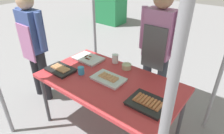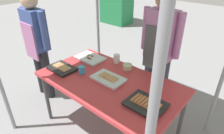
# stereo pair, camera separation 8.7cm
# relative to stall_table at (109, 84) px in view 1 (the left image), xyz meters

# --- Properties ---
(ground_plane) EXTENTS (18.00, 18.00, 0.00)m
(ground_plane) POSITION_rel_stall_table_xyz_m (0.00, 0.00, -0.70)
(ground_plane) COLOR slate
(stall_table) EXTENTS (1.60, 0.90, 0.75)m
(stall_table) POSITION_rel_stall_table_xyz_m (0.00, 0.00, 0.00)
(stall_table) COLOR #C63338
(stall_table) RESTS_ON ground
(tray_grilled_sausages) EXTENTS (0.36, 0.28, 0.05)m
(tray_grilled_sausages) POSITION_rel_stall_table_xyz_m (0.54, -0.10, 0.07)
(tray_grilled_sausages) COLOR black
(tray_grilled_sausages) RESTS_ON stall_table
(tray_meat_skewers) EXTENTS (0.39, 0.26, 0.04)m
(tray_meat_skewers) POSITION_rel_stall_table_xyz_m (-0.54, 0.22, 0.07)
(tray_meat_skewers) COLOR silver
(tray_meat_skewers) RESTS_ON stall_table
(tray_pork_links) EXTENTS (0.37, 0.23, 0.05)m
(tray_pork_links) POSITION_rel_stall_table_xyz_m (-0.01, 0.00, 0.07)
(tray_pork_links) COLOR silver
(tray_pork_links) RESTS_ON stall_table
(tray_spring_rolls) EXTENTS (0.34, 0.24, 0.05)m
(tray_spring_rolls) POSITION_rel_stall_table_xyz_m (-0.59, -0.20, 0.07)
(tray_spring_rolls) COLOR black
(tray_spring_rolls) RESTS_ON stall_table
(condiment_bowl) EXTENTS (0.12, 0.12, 0.06)m
(condiment_bowl) POSITION_rel_stall_table_xyz_m (0.00, 0.34, 0.08)
(condiment_bowl) COLOR #BFB28C
(condiment_bowl) RESTS_ON stall_table
(drink_cup_near_edge) EXTENTS (0.08, 0.08, 0.12)m
(drink_cup_near_edge) POSITION_rel_stall_table_xyz_m (-0.20, 0.38, 0.11)
(drink_cup_near_edge) COLOR white
(drink_cup_near_edge) RESTS_ON stall_table
(drink_cup_by_wok) EXTENTS (0.08, 0.08, 0.09)m
(drink_cup_by_wok) POSITION_rel_stall_table_xyz_m (-0.35, -0.09, 0.10)
(drink_cup_by_wok) COLOR #338CBF
(drink_cup_by_wok) RESTS_ON stall_table
(vendor_woman) EXTENTS (0.52, 0.23, 1.67)m
(vendor_woman) POSITION_rel_stall_table_xyz_m (0.21, 0.70, 0.30)
(vendor_woman) COLOR #333842
(vendor_woman) RESTS_ON ground
(customer_nearby) EXTENTS (0.52, 0.23, 1.58)m
(customer_nearby) POSITION_rel_stall_table_xyz_m (-1.27, -0.10, 0.24)
(customer_nearby) COLOR black
(customer_nearby) RESTS_ON ground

